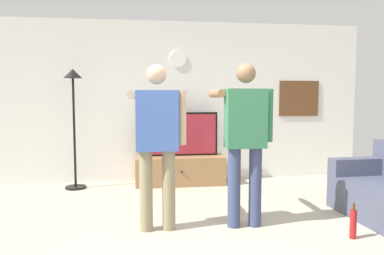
{
  "coord_description": "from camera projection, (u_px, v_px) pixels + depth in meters",
  "views": [
    {
      "loc": [
        -0.6,
        -3.32,
        1.43
      ],
      "look_at": [
        -0.01,
        1.2,
        1.05
      ],
      "focal_mm": 34.17,
      "sensor_mm": 36.0,
      "label": 1
    }
  ],
  "objects": [
    {
      "name": "ground_plane",
      "position": [
        209.0,
        248.0,
        3.48
      ],
      "size": [
        8.4,
        8.4,
        0.0
      ],
      "primitive_type": "plane",
      "color": "#B2A893"
    },
    {
      "name": "back_wall",
      "position": [
        179.0,
        102.0,
        6.28
      ],
      "size": [
        6.4,
        0.1,
        2.7
      ],
      "primitive_type": "cube",
      "color": "silver",
      "rests_on": "ground_plane"
    },
    {
      "name": "tv_stand",
      "position": [
        180.0,
        170.0,
        6.02
      ],
      "size": [
        1.44,
        0.57,
        0.46
      ],
      "color": "#997047",
      "rests_on": "ground_plane"
    },
    {
      "name": "television",
      "position": [
        179.0,
        134.0,
        6.02
      ],
      "size": [
        1.26,
        0.07,
        0.72
      ],
      "color": "black",
      "rests_on": "tv_stand"
    },
    {
      "name": "wall_clock",
      "position": [
        178.0,
        59.0,
        6.16
      ],
      "size": [
        0.27,
        0.03,
        0.27
      ],
      "primitive_type": "cylinder",
      "rotation": [
        1.57,
        0.0,
        0.0
      ],
      "color": "white"
    },
    {
      "name": "framed_picture",
      "position": [
        299.0,
        98.0,
        6.5
      ],
      "size": [
        0.72,
        0.04,
        0.62
      ],
      "primitive_type": "cube",
      "color": "brown"
    },
    {
      "name": "floor_lamp",
      "position": [
        74.0,
        103.0,
        5.63
      ],
      "size": [
        0.32,
        0.32,
        1.86
      ],
      "color": "black",
      "rests_on": "ground_plane"
    },
    {
      "name": "person_standing_nearer_lamp",
      "position": [
        157.0,
        136.0,
        3.88
      ],
      "size": [
        0.62,
        0.78,
        1.77
      ],
      "color": "gray",
      "rests_on": "ground_plane"
    },
    {
      "name": "person_standing_nearer_couch",
      "position": [
        245.0,
        134.0,
        3.98
      ],
      "size": [
        0.61,
        0.78,
        1.79
      ],
      "color": "#384266",
      "rests_on": "ground_plane"
    },
    {
      "name": "beverage_bottle",
      "position": [
        353.0,
        224.0,
        3.69
      ],
      "size": [
        0.07,
        0.07,
        0.37
      ],
      "color": "maroon",
      "rests_on": "ground_plane"
    }
  ]
}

